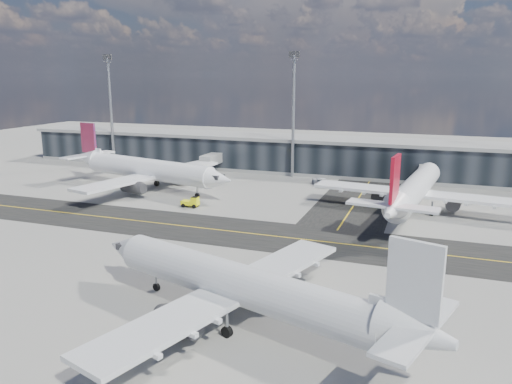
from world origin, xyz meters
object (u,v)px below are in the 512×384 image
(airliner_af, at_px, (146,169))
(airliner_redtail, at_px, (414,190))
(baggage_tug, at_px, (192,202))
(service_van, at_px, (323,182))
(airliner_near, at_px, (244,286))

(airliner_af, bearing_deg, airliner_redtail, 103.30)
(baggage_tug, bearing_deg, service_van, 142.11)
(airliner_af, height_order, airliner_redtail, airliner_af)
(airliner_redtail, xyz_separation_m, airliner_near, (-13.50, -47.46, -0.29))
(airliner_af, height_order, service_van, airliner_af)
(airliner_near, xyz_separation_m, baggage_tug, (-24.88, 37.78, -2.91))
(airliner_near, bearing_deg, airliner_redtail, 1.47)
(baggage_tug, bearing_deg, airliner_redtail, 102.10)
(airliner_redtail, bearing_deg, baggage_tug, -158.71)
(baggage_tug, height_order, service_van, baggage_tug)
(airliner_af, bearing_deg, service_van, 128.35)
(airliner_af, xyz_separation_m, airliner_redtail, (54.16, -0.46, -0.13))
(airliner_redtail, height_order, airliner_near, airliner_redtail)
(airliner_redtail, relative_size, service_van, 7.18)
(airliner_af, relative_size, airliner_near, 1.12)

